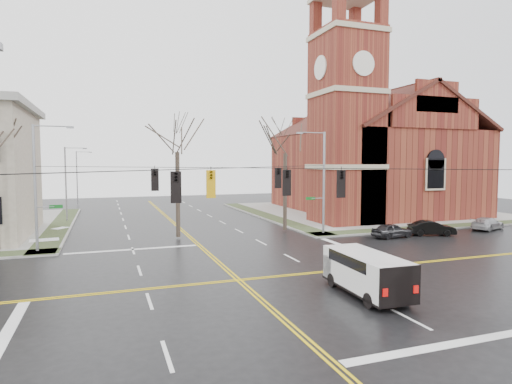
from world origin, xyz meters
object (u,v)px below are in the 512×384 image
object	(u,v)px
tree_nw_near	(177,146)
signal_pole_ne	(322,180)
parked_car_a	(392,230)
streetlight_north_a	(67,181)
parked_car_b	(432,228)
cargo_van	(364,270)
signal_pole_nw	(38,184)
church	(366,147)
streetlight_north_b	(78,175)
parked_car_c	(487,223)
tree_ne	(285,148)

from	to	relation	value
tree_nw_near	signal_pole_ne	bearing A→B (deg)	-11.00
signal_pole_ne	parked_car_a	xyz separation A→B (m)	(5.01, -3.31, -4.32)
streetlight_north_a	parked_car_b	bearing A→B (deg)	-32.80
cargo_van	signal_pole_nw	bearing A→B (deg)	137.83
church	parked_car_a	distance (m)	20.18
streetlight_north_b	parked_car_c	xyz separation A→B (m)	(38.35, -39.28, -3.86)
signal_pole_ne	streetlight_north_b	size ratio (longest dim) A/B	1.12
signal_pole_nw	streetlight_north_a	xyz separation A→B (m)	(0.67, 16.50, -0.48)
signal_pole_nw	parked_car_c	size ratio (longest dim) A/B	2.15
signal_pole_nw	parked_car_b	size ratio (longest dim) A/B	2.27
streetlight_north_b	signal_pole_nw	bearing A→B (deg)	-91.05
streetlight_north_a	parked_car_b	distance (m)	37.13
signal_pole_nw	church	bearing A→B (deg)	20.21
cargo_van	parked_car_c	world-z (taller)	cargo_van
signal_pole_ne	tree_nw_near	size ratio (longest dim) A/B	0.83
streetlight_north_b	parked_car_c	size ratio (longest dim) A/B	1.91
signal_pole_nw	cargo_van	size ratio (longest dim) A/B	1.66
parked_car_b	tree_nw_near	size ratio (longest dim) A/B	0.37
church	streetlight_north_a	world-z (taller)	church
cargo_van	streetlight_north_b	bearing A→B (deg)	108.61
parked_car_b	tree_nw_near	bearing A→B (deg)	95.23
streetlight_north_b	tree_nw_near	world-z (taller)	tree_nw_near
signal_pole_nw	parked_car_b	distance (m)	32.19
signal_pole_ne	tree_ne	world-z (taller)	tree_ne
signal_pole_ne	parked_car_c	xyz separation A→B (m)	(16.37, -2.78, -4.34)
streetlight_north_b	streetlight_north_a	bearing A→B (deg)	-90.00
church	cargo_van	xyz separation A→B (m)	(-19.64, -29.18, -7.23)
streetlight_north_b	parked_car_b	distance (m)	50.78
church	signal_pole_ne	bearing A→B (deg)	-135.34
parked_car_c	parked_car_b	bearing A→B (deg)	76.71
parked_car_c	signal_pole_ne	bearing A→B (deg)	61.38
church	streetlight_north_a	xyz separation A→B (m)	(-35.42, 3.22, -3.97)
signal_pole_nw	parked_car_c	xyz separation A→B (m)	(39.02, -2.78, -4.34)
signal_pole_nw	parked_car_b	bearing A→B (deg)	-6.31
church	tree_nw_near	bearing A→B (deg)	-157.15
streetlight_north_a	streetlight_north_b	size ratio (longest dim) A/B	1.00
church	parked_car_a	size ratio (longest dim) A/B	7.50
church	streetlight_north_b	world-z (taller)	church
signal_pole_nw	tree_nw_near	bearing A→B (deg)	13.18
streetlight_north_a	parked_car_a	xyz separation A→B (m)	(26.99, -19.81, -3.84)
church	parked_car_c	world-z (taller)	church
signal_pole_nw	cargo_van	distance (m)	23.18
signal_pole_nw	tree_ne	bearing A→B (deg)	7.73
cargo_van	tree_nw_near	bearing A→B (deg)	110.51
church	parked_car_b	distance (m)	19.01
cargo_van	parked_car_b	bearing A→B (deg)	40.91
parked_car_a	streetlight_north_b	bearing A→B (deg)	28.56
parked_car_c	streetlight_north_b	bearing A→B (deg)	25.32
signal_pole_ne	tree_ne	size ratio (longest dim) A/B	0.84
streetlight_north_a	parked_car_a	distance (m)	33.69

